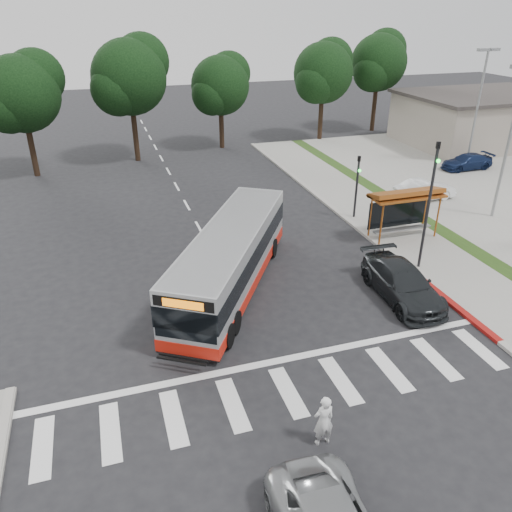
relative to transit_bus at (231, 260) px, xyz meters
name	(u,v)px	position (x,y,z in m)	size (l,w,h in m)	color
ground	(247,316)	(-0.01, -2.52, -1.49)	(140.00, 140.00, 0.00)	black
sidewalk_east	(377,218)	(10.99, 5.48, -1.43)	(4.00, 40.00, 0.12)	gray
curb_east	(349,221)	(8.99, 5.48, -1.42)	(0.30, 40.00, 0.15)	#9E9991
curb_east_red	(452,304)	(8.99, -4.52, -1.42)	(0.32, 6.00, 0.15)	maroon
parking_lot	(509,189)	(22.99, 7.48, -1.44)	(18.00, 36.00, 0.10)	gray
commercial_building	(481,120)	(29.99, 19.48, 0.71)	(14.00, 10.00, 4.40)	gray
building_roof_cap	(487,95)	(29.99, 19.48, 3.06)	(14.60, 10.60, 0.30)	#383330
crosswalk_ladder	(288,392)	(-0.01, -7.52, -1.49)	(18.00, 2.60, 0.01)	silver
bus_shelter	(405,199)	(10.79, 2.59, 0.86)	(4.20, 1.60, 2.86)	#974C19
traffic_signal_ne_tall	(430,196)	(9.59, -1.02, 2.38)	(0.18, 0.37, 6.50)	black
traffic_signal_ne_short	(357,181)	(9.59, 5.97, 0.98)	(0.18, 0.37, 4.00)	black
lot_light_mid	(480,92)	(23.99, 13.48, 4.41)	(1.90, 0.35, 9.01)	gray
tree_ne_a	(324,72)	(16.07, 25.55, 4.90)	(6.16, 5.74, 9.30)	black
tree_ne_b	(379,61)	(23.07, 27.55, 5.42)	(6.16, 5.74, 10.02)	black
tree_north_a	(130,76)	(-1.93, 23.55, 5.43)	(6.60, 6.15, 10.17)	black
tree_north_b	(221,84)	(6.06, 25.54, 4.17)	(5.72, 5.33, 8.43)	black
tree_north_c	(22,92)	(-9.93, 21.55, 4.80)	(6.16, 5.74, 9.30)	black
transit_bus	(231,260)	(0.00, 0.00, 0.00)	(2.51, 11.57, 2.99)	#AAACAF
pedestrian	(324,421)	(0.17, -9.93, -0.59)	(0.66, 0.43, 1.81)	silver
dark_sedan	(402,283)	(7.15, -3.22, -0.73)	(2.15, 5.29, 1.54)	black
parked_car_1	(425,190)	(15.58, 7.33, -0.70)	(1.48, 4.23, 1.39)	white
parked_car_3	(467,162)	(23.05, 12.40, -0.78)	(1.71, 4.21, 1.22)	#142146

